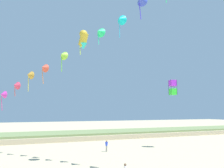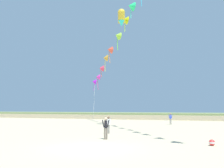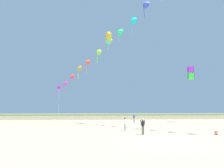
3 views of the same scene
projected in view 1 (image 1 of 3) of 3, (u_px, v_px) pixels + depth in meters
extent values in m
cube|color=#BFAE8B|center=(64.00, 137.00, 48.48)|extent=(120.00, 11.68, 0.90)
cube|color=#7A8E56|center=(64.00, 134.00, 48.54)|extent=(120.00, 9.92, 0.52)
sphere|color=brown|center=(125.00, 165.00, 18.74)|extent=(0.21, 0.21, 0.21)
cylinder|color=gray|center=(107.00, 149.00, 32.96)|extent=(0.12, 0.12, 0.79)
cylinder|color=gray|center=(106.00, 149.00, 32.86)|extent=(0.12, 0.12, 0.79)
cylinder|color=blue|center=(107.00, 144.00, 32.99)|extent=(0.21, 0.21, 0.56)
cylinder|color=blue|center=(107.00, 143.00, 33.12)|extent=(0.20, 0.14, 0.53)
cylinder|color=blue|center=(106.00, 144.00, 32.87)|extent=(0.20, 0.14, 0.53)
sphere|color=#9E7051|center=(107.00, 141.00, 33.04)|extent=(0.21, 0.21, 0.21)
cone|color=#D83AAF|center=(3.00, 94.00, 34.60)|extent=(1.21, 1.31, 1.10)
cylinder|color=#E5398F|center=(2.00, 103.00, 34.53)|extent=(0.30, 0.12, 2.14)
cone|color=#E43C5A|center=(16.00, 85.00, 33.14)|extent=(1.25, 1.29, 1.10)
cylinder|color=#E54339|center=(15.00, 92.00, 33.11)|extent=(0.17, 0.23, 1.29)
cone|color=gold|center=(29.00, 75.00, 31.84)|extent=(1.24, 1.31, 1.12)
cylinder|color=yellow|center=(28.00, 84.00, 31.78)|extent=(0.11, 0.14, 2.01)
cone|color=#E35038|center=(44.00, 68.00, 30.52)|extent=(1.29, 1.32, 1.13)
cylinder|color=orange|center=(43.00, 77.00, 30.46)|extent=(0.29, 0.20, 1.86)
cone|color=#95DA38|center=(63.00, 55.00, 29.50)|extent=(1.37, 1.38, 1.19)
cylinder|color=#72E539|center=(62.00, 64.00, 29.44)|extent=(0.14, 0.11, 1.87)
cone|color=#C6CE15|center=(81.00, 42.00, 28.32)|extent=(1.34, 1.40, 1.20)
cylinder|color=#B4E539|center=(80.00, 49.00, 28.30)|extent=(0.09, 0.18, 1.36)
cone|color=#24E779|center=(100.00, 32.00, 26.79)|extent=(1.30, 1.36, 1.16)
cylinder|color=#39E5AE|center=(98.00, 39.00, 26.77)|extent=(0.11, 0.22, 1.25)
cone|color=#10D3D1|center=(121.00, 19.00, 25.77)|extent=(1.25, 1.32, 1.12)
cylinder|color=#39BEE5|center=(120.00, 30.00, 25.71)|extent=(0.13, 0.15, 1.80)
cone|color=blue|center=(141.00, 0.00, 24.50)|extent=(1.34, 1.37, 1.17)
cylinder|color=#4939E5|center=(140.00, 11.00, 24.44)|extent=(0.17, 0.25, 1.88)
cylinder|color=gold|center=(83.00, 40.00, 27.08)|extent=(1.24, 1.59, 1.69)
sphere|color=gold|center=(83.00, 34.00, 27.15)|extent=(0.93, 0.93, 0.93)
cone|color=#2DE5D2|center=(83.00, 46.00, 26.99)|extent=(0.99, 0.99, 0.70)
sphere|color=black|center=(83.00, 32.00, 27.18)|extent=(0.19, 0.19, 0.19)
cube|color=#35EA33|center=(173.00, 92.00, 37.27)|extent=(1.15, 1.15, 0.97)
cube|color=#B92DE5|center=(173.00, 83.00, 37.43)|extent=(1.15, 1.15, 0.97)
cylinder|color=black|center=(169.00, 88.00, 37.73)|extent=(0.04, 0.04, 2.34)
cylinder|color=black|center=(171.00, 87.00, 36.80)|extent=(0.04, 0.04, 2.34)
cylinder|color=black|center=(177.00, 87.00, 36.97)|extent=(0.04, 0.04, 2.34)
cylinder|color=black|center=(174.00, 88.00, 37.90)|extent=(0.04, 0.04, 2.34)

